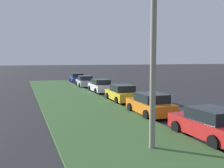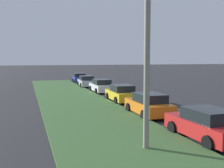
# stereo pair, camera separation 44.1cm
# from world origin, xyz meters

# --- Properties ---
(grass_median) EXTENTS (60.00, 6.00, 0.12)m
(grass_median) POSITION_xyz_m (10.00, 8.32, 0.06)
(grass_median) COLOR #3D6633
(grass_median) RESTS_ON ground
(parked_car_red) EXTENTS (4.36, 2.13, 1.47)m
(parked_car_red) POSITION_xyz_m (4.17, 4.41, 0.72)
(parked_car_red) COLOR red
(parked_car_red) RESTS_ON ground
(parked_car_orange) EXTENTS (4.32, 2.05, 1.47)m
(parked_car_orange) POSITION_xyz_m (9.97, 4.59, 0.72)
(parked_car_orange) COLOR orange
(parked_car_orange) RESTS_ON ground
(parked_car_yellow) EXTENTS (4.34, 2.09, 1.47)m
(parked_car_yellow) POSITION_xyz_m (15.97, 4.37, 0.72)
(parked_car_yellow) COLOR gold
(parked_car_yellow) RESTS_ON ground
(parked_car_white) EXTENTS (4.30, 2.02, 1.47)m
(parked_car_white) POSITION_xyz_m (22.74, 4.35, 0.72)
(parked_car_white) COLOR silver
(parked_car_white) RESTS_ON ground
(parked_car_silver) EXTENTS (4.39, 2.19, 1.47)m
(parked_car_silver) POSITION_xyz_m (29.14, 4.66, 0.72)
(parked_car_silver) COLOR #B2B5BA
(parked_car_silver) RESTS_ON ground
(parked_car_blue) EXTENTS (4.40, 2.21, 1.47)m
(parked_car_blue) POSITION_xyz_m (35.80, 4.37, 0.72)
(parked_car_blue) COLOR #23389E
(parked_car_blue) RESTS_ON ground
(streetlight) EXTENTS (0.89, 2.84, 7.50)m
(streetlight) POSITION_xyz_m (3.55, 7.32, 4.39)
(streetlight) COLOR gray
(streetlight) RESTS_ON ground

